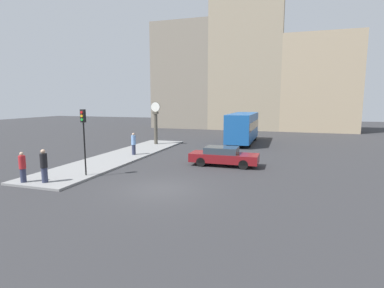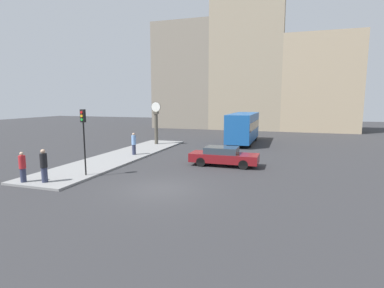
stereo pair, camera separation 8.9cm
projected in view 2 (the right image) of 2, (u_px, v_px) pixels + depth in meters
The scene contains 10 objects.
ground_plane at pixel (160, 189), 15.54m from camera, with size 120.00×120.00×0.00m, color #2D2D30.
sidewalk_corner at pixel (123, 156), 24.49m from camera, with size 3.86×18.75×0.13m, color gray.
building_row at pixel (245, 74), 46.83m from camera, with size 31.41×5.00×19.77m.
sedan_car at pixel (223, 156), 21.03m from camera, with size 4.75×1.73×1.33m.
bus_distant at pixel (243, 126), 32.04m from camera, with size 2.43×8.56×3.19m.
traffic_light_near at pixel (83, 128), 17.56m from camera, with size 0.26×0.24×3.92m.
street_clock at pixel (156, 124), 30.53m from camera, with size 1.03×0.46×4.30m.
pedestrian_red_top at pixel (23, 167), 16.29m from camera, with size 0.35×0.35×1.68m.
pedestrian_blue_stripe at pixel (134, 144), 24.62m from camera, with size 0.36×0.36×1.81m.
pedestrian_black_jacket at pixel (44, 166), 16.24m from camera, with size 0.37×0.37×1.83m.
Camera 2 is at (6.24, -13.79, 4.55)m, focal length 28.00 mm.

